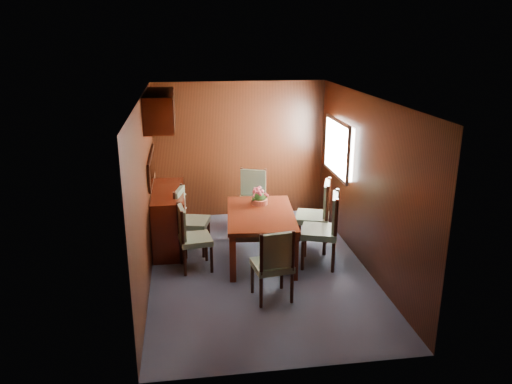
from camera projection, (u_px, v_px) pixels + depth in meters
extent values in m
plane|color=#373B4B|center=(259.00, 268.00, 7.08)|extent=(4.50, 4.50, 0.00)
cube|color=black|center=(145.00, 192.00, 6.51)|extent=(0.02, 4.50, 2.40)
cube|color=black|center=(366.00, 183.00, 6.92)|extent=(0.02, 4.50, 2.40)
cube|color=black|center=(240.00, 150.00, 8.83)|extent=(3.00, 0.02, 2.40)
cube|color=black|center=(295.00, 259.00, 4.59)|extent=(3.00, 0.02, 2.40)
cube|color=black|center=(259.00, 98.00, 6.34)|extent=(3.00, 4.50, 0.02)
cube|color=white|center=(341.00, 148.00, 7.88)|extent=(0.14, 1.10, 0.80)
cube|color=#B2B2B7|center=(337.00, 148.00, 7.87)|extent=(0.04, 1.20, 0.90)
cube|color=black|center=(151.00, 167.00, 7.43)|extent=(0.03, 1.36, 0.41)
cube|color=silver|center=(153.00, 167.00, 7.43)|extent=(0.01, 1.30, 0.35)
cube|color=#330E06|center=(160.00, 109.00, 7.19)|extent=(0.40, 1.40, 0.50)
cube|color=#330E06|center=(169.00, 218.00, 7.71)|extent=(0.48, 1.40, 0.90)
cube|color=#330E06|center=(233.00, 259.00, 6.61)|extent=(0.09, 0.09, 0.66)
cube|color=#330E06|center=(295.00, 257.00, 6.66)|extent=(0.09, 0.09, 0.66)
cube|color=#330E06|center=(232.00, 221.00, 7.94)|extent=(0.09, 0.09, 0.66)
cube|color=#330E06|center=(284.00, 220.00, 7.99)|extent=(0.09, 0.09, 0.66)
cube|color=black|center=(261.00, 219.00, 7.21)|extent=(0.96, 1.48, 0.10)
cube|color=#330E06|center=(261.00, 214.00, 7.19)|extent=(1.09, 1.60, 0.06)
cylinder|color=black|center=(181.00, 252.00, 7.16)|extent=(0.04, 0.04, 0.38)
cylinder|color=black|center=(185.00, 263.00, 6.80)|extent=(0.04, 0.04, 0.38)
cylinder|color=black|center=(206.00, 249.00, 7.25)|extent=(0.04, 0.04, 0.38)
cylinder|color=black|center=(212.00, 260.00, 6.90)|extent=(0.04, 0.04, 0.38)
cube|color=#586A51|center=(195.00, 239.00, 6.95)|extent=(0.49, 0.50, 0.08)
cylinder|color=black|center=(179.00, 219.00, 7.00)|extent=(0.04, 0.04, 0.51)
cylinder|color=black|center=(183.00, 229.00, 6.64)|extent=(0.04, 0.04, 0.51)
cube|color=#586A51|center=(182.00, 222.00, 6.82)|extent=(0.11, 0.41, 0.43)
cylinder|color=black|center=(184.00, 233.00, 7.80)|extent=(0.05, 0.05, 0.40)
cylinder|color=black|center=(177.00, 243.00, 7.40)|extent=(0.05, 0.05, 0.40)
cylinder|color=black|center=(209.00, 234.00, 7.76)|extent=(0.05, 0.05, 0.40)
cylinder|color=black|center=(203.00, 245.00, 7.37)|extent=(0.05, 0.05, 0.40)
cube|color=#586A51|center=(193.00, 222.00, 7.50)|extent=(0.56, 0.57, 0.08)
cylinder|color=black|center=(182.00, 201.00, 7.63)|extent=(0.05, 0.05, 0.54)
cylinder|color=black|center=(175.00, 210.00, 7.24)|extent=(0.05, 0.05, 0.54)
cube|color=#586A51|center=(180.00, 204.00, 7.43)|extent=(0.17, 0.44, 0.45)
cylinder|color=black|center=(333.00, 258.00, 6.90)|extent=(0.05, 0.05, 0.43)
cylinder|color=black|center=(334.00, 245.00, 7.31)|extent=(0.05, 0.05, 0.43)
cylinder|color=black|center=(303.00, 256.00, 6.96)|extent=(0.05, 0.05, 0.43)
cylinder|color=black|center=(305.00, 243.00, 7.38)|extent=(0.05, 0.05, 0.43)
cube|color=#586A51|center=(319.00, 232.00, 7.05)|extent=(0.62, 0.64, 0.09)
cylinder|color=black|center=(336.00, 219.00, 6.72)|extent=(0.05, 0.05, 0.58)
cylinder|color=black|center=(337.00, 208.00, 7.14)|extent=(0.05, 0.05, 0.58)
cube|color=#586A51|center=(335.00, 212.00, 6.92)|extent=(0.21, 0.47, 0.49)
cylinder|color=black|center=(325.00, 241.00, 7.44)|extent=(0.05, 0.05, 0.44)
cylinder|color=black|center=(326.00, 230.00, 7.85)|extent=(0.05, 0.05, 0.44)
cylinder|color=black|center=(296.00, 239.00, 7.51)|extent=(0.05, 0.05, 0.44)
cylinder|color=black|center=(299.00, 228.00, 7.93)|extent=(0.05, 0.05, 0.44)
cube|color=#586A51|center=(312.00, 217.00, 7.60)|extent=(0.63, 0.65, 0.09)
cylinder|color=black|center=(327.00, 205.00, 7.26)|extent=(0.05, 0.05, 0.58)
cylinder|color=black|center=(329.00, 196.00, 7.68)|extent=(0.05, 0.05, 0.58)
cube|color=#586A51|center=(326.00, 199.00, 7.46)|extent=(0.22, 0.47, 0.49)
cylinder|color=black|center=(261.00, 293.00, 6.01)|extent=(0.04, 0.04, 0.39)
cylinder|color=black|center=(292.00, 289.00, 6.12)|extent=(0.04, 0.04, 0.39)
cylinder|color=black|center=(252.00, 279.00, 6.36)|extent=(0.04, 0.04, 0.39)
cylinder|color=black|center=(282.00, 275.00, 6.47)|extent=(0.04, 0.04, 0.39)
cube|color=#586A51|center=(272.00, 265.00, 6.16)|extent=(0.51, 0.50, 0.08)
cylinder|color=black|center=(261.00, 255.00, 5.85)|extent=(0.04, 0.04, 0.52)
cylinder|color=black|center=(293.00, 251.00, 5.96)|extent=(0.04, 0.04, 0.52)
cube|color=#586A51|center=(277.00, 251.00, 5.91)|extent=(0.42, 0.12, 0.44)
cylinder|color=black|center=(265.00, 214.00, 8.61)|extent=(0.05, 0.05, 0.40)
cylinder|color=black|center=(242.00, 212.00, 8.69)|extent=(0.05, 0.05, 0.40)
cylinder|color=black|center=(260.00, 222.00, 8.24)|extent=(0.05, 0.05, 0.40)
cylinder|color=black|center=(236.00, 220.00, 8.33)|extent=(0.05, 0.05, 0.40)
cube|color=#586A51|center=(251.00, 202.00, 8.39)|extent=(0.61, 0.59, 0.08)
cylinder|color=black|center=(266.00, 184.00, 8.45)|extent=(0.05, 0.05, 0.54)
cylinder|color=black|center=(242.00, 183.00, 8.54)|extent=(0.05, 0.05, 0.54)
cube|color=#586A51|center=(253.00, 183.00, 8.47)|extent=(0.43, 0.21, 0.45)
cylinder|color=#AA4E34|center=(259.00, 202.00, 7.53)|extent=(0.25, 0.25, 0.08)
sphere|color=#264F1A|center=(259.00, 198.00, 7.52)|extent=(0.19, 0.19, 0.19)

